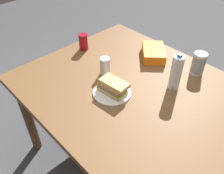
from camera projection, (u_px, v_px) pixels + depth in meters
name	position (u px, v px, depth m)	size (l,w,h in m)	color
ground_plane	(133.00, 162.00, 1.90)	(8.00, 8.00, 0.00)	#4C4C51
dining_table	(140.00, 102.00, 1.47)	(1.50, 1.12, 0.75)	brown
paper_plate	(112.00, 93.00, 1.40)	(0.23, 0.23, 0.01)	white
sandwich	(113.00, 87.00, 1.37)	(0.19, 0.11, 0.08)	#DBB26B
soda_can_red	(83.00, 42.00, 1.75)	(0.07, 0.07, 0.12)	maroon
chip_bag	(153.00, 53.00, 1.68)	(0.23, 0.15, 0.07)	orange
water_bottle_tall	(176.00, 73.00, 1.37)	(0.07, 0.07, 0.24)	silver
plastic_cup_stack	(199.00, 63.00, 1.51)	(0.08, 0.08, 0.15)	silver
soda_can_silver	(105.00, 66.00, 1.51)	(0.07, 0.07, 0.12)	silver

